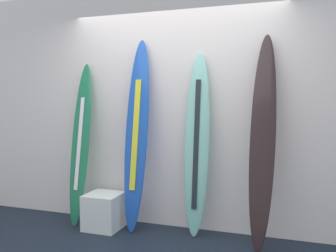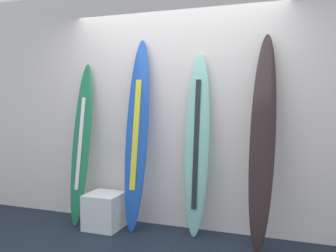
{
  "view_description": "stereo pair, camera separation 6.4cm",
  "coord_description": "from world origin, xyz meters",
  "px_view_note": "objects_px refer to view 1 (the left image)",
  "views": [
    {
      "loc": [
        1.3,
        -2.8,
        1.49
      ],
      "look_at": [
        0.02,
        0.95,
        1.2
      ],
      "focal_mm": 39.02,
      "sensor_mm": 36.0,
      "label": 1
    },
    {
      "loc": [
        1.36,
        -2.77,
        1.49
      ],
      "look_at": [
        0.02,
        0.95,
        1.2
      ],
      "focal_mm": 39.02,
      "sensor_mm": 36.0,
      "label": 2
    }
  ],
  "objects_px": {
    "surfboard_cobalt": "(137,136)",
    "surfboard_seafoam": "(197,144)",
    "surfboard_emerald": "(80,145)",
    "display_block_left": "(104,211)",
    "surfboard_charcoal": "(263,142)"
  },
  "relations": [
    {
      "from": "surfboard_seafoam",
      "to": "display_block_left",
      "type": "distance_m",
      "value": 1.34
    },
    {
      "from": "surfboard_seafoam",
      "to": "surfboard_charcoal",
      "type": "relative_size",
      "value": 0.93
    },
    {
      "from": "surfboard_emerald",
      "to": "surfboard_cobalt",
      "type": "height_order",
      "value": "surfboard_cobalt"
    },
    {
      "from": "surfboard_seafoam",
      "to": "surfboard_charcoal",
      "type": "height_order",
      "value": "surfboard_charcoal"
    },
    {
      "from": "surfboard_cobalt",
      "to": "surfboard_seafoam",
      "type": "xyz_separation_m",
      "value": [
        0.69,
        0.06,
        -0.07
      ]
    },
    {
      "from": "surfboard_emerald",
      "to": "display_block_left",
      "type": "xyz_separation_m",
      "value": [
        0.36,
        -0.1,
        -0.74
      ]
    },
    {
      "from": "surfboard_emerald",
      "to": "display_block_left",
      "type": "bearing_deg",
      "value": -15.11
    },
    {
      "from": "surfboard_charcoal",
      "to": "display_block_left",
      "type": "relative_size",
      "value": 5.33
    },
    {
      "from": "surfboard_charcoal",
      "to": "display_block_left",
      "type": "bearing_deg",
      "value": -178.19
    },
    {
      "from": "surfboard_charcoal",
      "to": "surfboard_cobalt",
      "type": "bearing_deg",
      "value": 177.26
    },
    {
      "from": "surfboard_seafoam",
      "to": "display_block_left",
      "type": "relative_size",
      "value": 4.95
    },
    {
      "from": "surfboard_seafoam",
      "to": "surfboard_cobalt",
      "type": "bearing_deg",
      "value": -175.46
    },
    {
      "from": "surfboard_cobalt",
      "to": "surfboard_emerald",
      "type": "bearing_deg",
      "value": -178.01
    },
    {
      "from": "surfboard_cobalt",
      "to": "surfboard_charcoal",
      "type": "height_order",
      "value": "surfboard_cobalt"
    },
    {
      "from": "display_block_left",
      "to": "surfboard_cobalt",
      "type": "bearing_deg",
      "value": 18.76
    }
  ]
}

